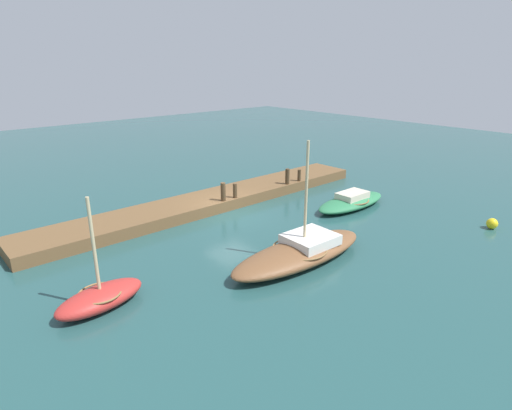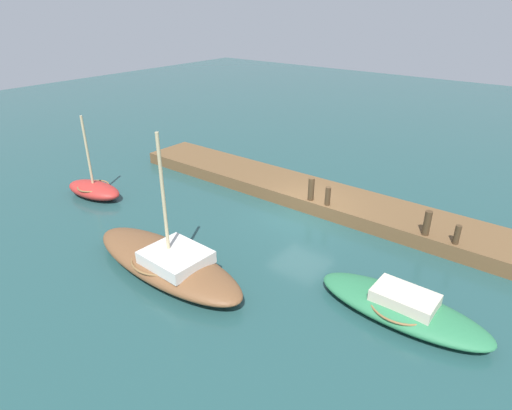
{
  "view_description": "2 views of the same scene",
  "coord_description": "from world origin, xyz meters",
  "px_view_note": "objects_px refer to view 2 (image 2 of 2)",
  "views": [
    {
      "loc": [
        13.87,
        17.76,
        8.25
      ],
      "look_at": [
        0.51,
        2.7,
        1.33
      ],
      "focal_mm": 29.68,
      "sensor_mm": 36.0,
      "label": 1
    },
    {
      "loc": [
        -8.96,
        14.89,
        8.9
      ],
      "look_at": [
        1.36,
        1.71,
        0.86
      ],
      "focal_mm": 30.13,
      "sensor_mm": 36.0,
      "label": 2
    }
  ],
  "objects_px": {
    "mooring_post_east": "(311,189)",
    "sailboat_brown": "(167,261)",
    "mooring_post_mid_east": "(328,196)",
    "motorboat_green": "(402,307)",
    "rowboat_red": "(94,189)",
    "mooring_post_mid_west": "(427,223)",
    "mooring_post_west": "(457,235)"
  },
  "relations": [
    {
      "from": "motorboat_green",
      "to": "mooring_post_mid_east",
      "type": "relative_size",
      "value": 6.32
    },
    {
      "from": "mooring_post_west",
      "to": "mooring_post_mid_east",
      "type": "distance_m",
      "value": 5.46
    },
    {
      "from": "mooring_post_mid_west",
      "to": "mooring_post_west",
      "type": "bearing_deg",
      "value": 180.0
    },
    {
      "from": "mooring_post_west",
      "to": "mooring_post_mid_west",
      "type": "xyz_separation_m",
      "value": [
        1.12,
        0.0,
        0.12
      ]
    },
    {
      "from": "mooring_post_mid_east",
      "to": "mooring_post_west",
      "type": "bearing_deg",
      "value": 180.0
    },
    {
      "from": "sailboat_brown",
      "to": "mooring_post_mid_west",
      "type": "height_order",
      "value": "sailboat_brown"
    },
    {
      "from": "mooring_post_mid_west",
      "to": "mooring_post_east",
      "type": "height_order",
      "value": "mooring_post_east"
    },
    {
      "from": "mooring_post_mid_west",
      "to": "mooring_post_mid_east",
      "type": "relative_size",
      "value": 1.17
    },
    {
      "from": "motorboat_green",
      "to": "mooring_post_west",
      "type": "height_order",
      "value": "mooring_post_west"
    },
    {
      "from": "mooring_post_east",
      "to": "mooring_post_mid_west",
      "type": "bearing_deg",
      "value": 180.0
    },
    {
      "from": "rowboat_red",
      "to": "sailboat_brown",
      "type": "bearing_deg",
      "value": 157.05
    },
    {
      "from": "mooring_post_west",
      "to": "mooring_post_east",
      "type": "height_order",
      "value": "mooring_post_east"
    },
    {
      "from": "sailboat_brown",
      "to": "rowboat_red",
      "type": "height_order",
      "value": "sailboat_brown"
    },
    {
      "from": "mooring_post_mid_west",
      "to": "mooring_post_east",
      "type": "xyz_separation_m",
      "value": [
        5.2,
        0.0,
        0.03
      ]
    },
    {
      "from": "mooring_post_east",
      "to": "sailboat_brown",
      "type": "bearing_deg",
      "value": 78.82
    },
    {
      "from": "sailboat_brown",
      "to": "mooring_post_east",
      "type": "xyz_separation_m",
      "value": [
        -1.45,
        -7.35,
        0.67
      ]
    },
    {
      "from": "mooring_post_mid_east",
      "to": "mooring_post_mid_west",
      "type": "bearing_deg",
      "value": 180.0
    },
    {
      "from": "rowboat_red",
      "to": "mooring_post_mid_east",
      "type": "distance_m",
      "value": 11.45
    },
    {
      "from": "motorboat_green",
      "to": "mooring_post_east",
      "type": "height_order",
      "value": "mooring_post_east"
    },
    {
      "from": "mooring_post_west",
      "to": "mooring_post_mid_west",
      "type": "bearing_deg",
      "value": 0.0
    },
    {
      "from": "rowboat_red",
      "to": "mooring_post_west",
      "type": "xyz_separation_m",
      "value": [
        -15.67,
        -5.16,
        0.59
      ]
    },
    {
      "from": "sailboat_brown",
      "to": "mooring_post_mid_east",
      "type": "bearing_deg",
      "value": -105.43
    },
    {
      "from": "mooring_post_mid_west",
      "to": "mooring_post_mid_east",
      "type": "xyz_separation_m",
      "value": [
        4.34,
        0.0,
        -0.07
      ]
    },
    {
      "from": "rowboat_red",
      "to": "mooring_post_mid_west",
      "type": "relative_size",
      "value": 4.06
    },
    {
      "from": "rowboat_red",
      "to": "mooring_post_mid_east",
      "type": "bearing_deg",
      "value": -160.58
    },
    {
      "from": "motorboat_green",
      "to": "mooring_post_east",
      "type": "relative_size",
      "value": 5.09
    },
    {
      "from": "mooring_post_mid_east",
      "to": "motorboat_green",
      "type": "bearing_deg",
      "value": 139.09
    },
    {
      "from": "mooring_post_mid_east",
      "to": "sailboat_brown",
      "type": "bearing_deg",
      "value": 72.5
    },
    {
      "from": "motorboat_green",
      "to": "mooring_post_west",
      "type": "xyz_separation_m",
      "value": [
        -0.29,
        -4.48,
        0.64
      ]
    },
    {
      "from": "sailboat_brown",
      "to": "mooring_post_mid_east",
      "type": "relative_size",
      "value": 8.44
    },
    {
      "from": "motorboat_green",
      "to": "sailboat_brown",
      "type": "relative_size",
      "value": 0.75
    },
    {
      "from": "motorboat_green",
      "to": "mooring_post_mid_west",
      "type": "relative_size",
      "value": 5.38
    }
  ]
}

